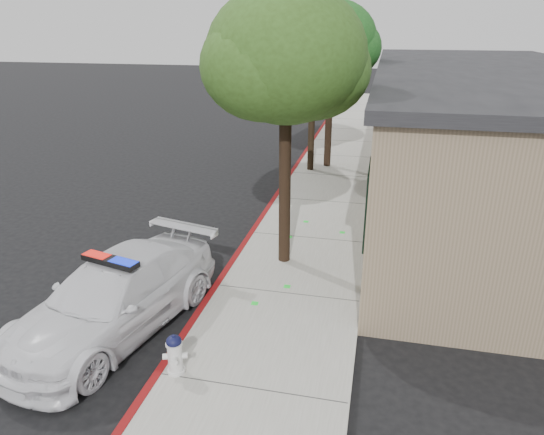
{
  "coord_description": "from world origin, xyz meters",
  "views": [
    {
      "loc": [
        3.33,
        -8.95,
        5.49
      ],
      "look_at": [
        0.79,
        2.31,
        0.92
      ],
      "focal_mm": 32.31,
      "sensor_mm": 36.0,
      "label": 1
    }
  ],
  "objects_px": {
    "street_tree_far": "(314,61)",
    "street_tree_mid": "(333,43)",
    "clapboard_building": "(482,129)",
    "police_car": "(115,296)",
    "fire_hydrant": "(175,354)",
    "street_tree_near": "(287,62)"
  },
  "relations": [
    {
      "from": "street_tree_near",
      "to": "street_tree_far",
      "type": "distance_m",
      "value": 8.07
    },
    {
      "from": "police_car",
      "to": "fire_hydrant",
      "type": "bearing_deg",
      "value": -20.52
    },
    {
      "from": "street_tree_mid",
      "to": "street_tree_far",
      "type": "distance_m",
      "value": 1.13
    },
    {
      "from": "street_tree_near",
      "to": "street_tree_far",
      "type": "relative_size",
      "value": 1.14
    },
    {
      "from": "clapboard_building",
      "to": "police_car",
      "type": "relative_size",
      "value": 4.06
    },
    {
      "from": "clapboard_building",
      "to": "street_tree_far",
      "type": "height_order",
      "value": "street_tree_far"
    },
    {
      "from": "fire_hydrant",
      "to": "clapboard_building",
      "type": "bearing_deg",
      "value": 43.76
    },
    {
      "from": "street_tree_mid",
      "to": "street_tree_far",
      "type": "relative_size",
      "value": 1.15
    },
    {
      "from": "clapboard_building",
      "to": "street_tree_near",
      "type": "distance_m",
      "value": 9.59
    },
    {
      "from": "clapboard_building",
      "to": "fire_hydrant",
      "type": "xyz_separation_m",
      "value": [
        -6.34,
        -11.9,
        -1.62
      ]
    },
    {
      "from": "street_tree_mid",
      "to": "street_tree_far",
      "type": "xyz_separation_m",
      "value": [
        -0.56,
        -0.76,
        -0.62
      ]
    },
    {
      "from": "fire_hydrant",
      "to": "street_tree_near",
      "type": "distance_m",
      "value": 6.21
    },
    {
      "from": "street_tree_far",
      "to": "street_tree_mid",
      "type": "bearing_deg",
      "value": 53.48
    },
    {
      "from": "street_tree_mid",
      "to": "street_tree_far",
      "type": "height_order",
      "value": "street_tree_mid"
    },
    {
      "from": "street_tree_far",
      "to": "street_tree_near",
      "type": "bearing_deg",
      "value": -86.17
    },
    {
      "from": "street_tree_mid",
      "to": "clapboard_building",
      "type": "bearing_deg",
      "value": -13.8
    },
    {
      "from": "clapboard_building",
      "to": "police_car",
      "type": "bearing_deg",
      "value": -126.67
    },
    {
      "from": "police_car",
      "to": "street_tree_mid",
      "type": "height_order",
      "value": "street_tree_mid"
    },
    {
      "from": "fire_hydrant",
      "to": "street_tree_far",
      "type": "distance_m",
      "value": 13.02
    },
    {
      "from": "clapboard_building",
      "to": "street_tree_far",
      "type": "distance_m",
      "value": 6.33
    },
    {
      "from": "clapboard_building",
      "to": "street_tree_mid",
      "type": "height_order",
      "value": "street_tree_mid"
    },
    {
      "from": "clapboard_building",
      "to": "street_tree_far",
      "type": "relative_size",
      "value": 3.85
    }
  ]
}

